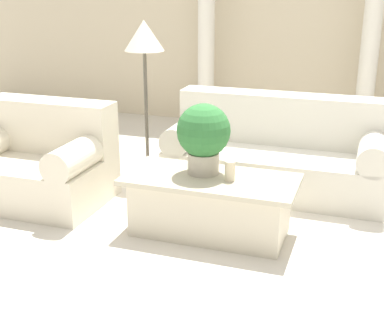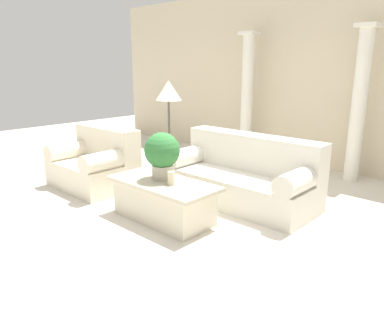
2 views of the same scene
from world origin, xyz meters
TOP-DOWN VIEW (x-y plane):
  - ground_plane at (0.00, 0.00)m, footprint 16.00×16.00m
  - wall_back at (0.00, 3.21)m, footprint 10.00×0.06m
  - sofa_long at (0.30, 0.82)m, footprint 2.06×0.90m
  - loveseat at (-1.74, -0.17)m, footprint 1.27×0.90m
  - coffee_table at (-0.02, -0.36)m, footprint 1.38×0.65m
  - potted_plant at (-0.10, -0.29)m, footprint 0.43×0.43m
  - pillar_candle at (0.14, -0.38)m, footprint 0.08×0.08m
  - floor_lamp at (-1.04, 0.72)m, footprint 0.39×0.39m
  - column_left at (-1.06, 2.81)m, footprint 0.32×0.32m
  - column_right at (1.03, 2.81)m, footprint 0.32×0.32m

SIDE VIEW (x-z plane):
  - ground_plane at x=0.00m, z-range 0.00..0.00m
  - coffee_table at x=-0.02m, z-range 0.01..0.49m
  - sofa_long at x=0.30m, z-range -0.09..0.81m
  - loveseat at x=-1.74m, z-range -0.08..0.82m
  - pillar_candle at x=0.14m, z-range 0.48..0.64m
  - potted_plant at x=-0.10m, z-range 0.52..1.09m
  - column_left at x=-1.06m, z-range 0.03..2.44m
  - column_right at x=1.03m, z-range 0.03..2.44m
  - floor_lamp at x=-1.04m, z-range 0.56..2.15m
  - wall_back at x=0.00m, z-range 0.00..3.20m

